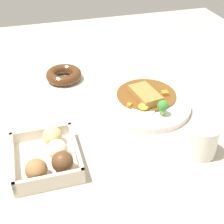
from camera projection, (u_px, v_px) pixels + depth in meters
The scene contains 5 objects.
ground_plane at pixel (93, 118), 0.90m from camera, with size 1.60×1.60×0.00m, color #B2A893.
curry_plate at pixel (146, 102), 0.94m from camera, with size 0.26×0.26×0.06m.
donut_box at pixel (49, 157), 0.74m from camera, with size 0.17×0.15×0.06m.
chocolate_ring_donut at pixel (64, 75), 1.06m from camera, with size 0.15×0.15×0.04m.
coffee_mug at pixel (203, 140), 0.76m from camera, with size 0.07×0.07×0.08m, color silver.
Camera 1 is at (-0.71, 0.15, 0.53)m, focal length 51.37 mm.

